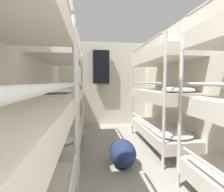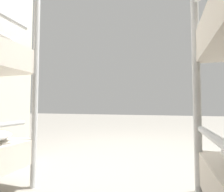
{
  "view_description": "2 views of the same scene",
  "coord_description": "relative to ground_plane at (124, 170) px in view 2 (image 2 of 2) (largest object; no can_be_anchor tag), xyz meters",
  "views": [
    {
      "loc": [
        -0.44,
        0.51,
        1.22
      ],
      "look_at": [
        0.05,
        4.11,
        0.92
      ],
      "focal_mm": 28.0,
      "sensor_mm": 36.0,
      "label": 1
    },
    {
      "loc": [
        -0.41,
        1.69,
        0.62
      ],
      "look_at": [
        -0.09,
        0.67,
        0.68
      ],
      "focal_mm": 28.0,
      "sensor_mm": 36.0,
      "label": 2
    }
  ],
  "objects": [
    {
      "name": "ground_plane",
      "position": [
        0.0,
        0.0,
        0.0
      ],
      "size": [
        20.0,
        20.0,
        0.0
      ],
      "primitive_type": "plane",
      "color": "gray"
    }
  ]
}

